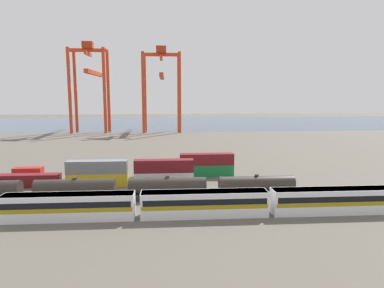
# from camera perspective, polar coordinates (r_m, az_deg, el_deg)

# --- Properties ---
(ground_plane) EXTENTS (420.00, 420.00, 0.00)m
(ground_plane) POSITION_cam_1_polar(r_m,az_deg,el_deg) (115.04, -5.42, -0.98)
(ground_plane) COLOR #5B564C
(harbour_water) EXTENTS (400.00, 110.00, 0.01)m
(harbour_water) POSITION_cam_1_polar(r_m,az_deg,el_deg) (223.10, -4.80, 3.51)
(harbour_water) COLOR #384C60
(harbour_water) RESTS_ON ground_plane
(passenger_train) EXTENTS (59.49, 3.14, 3.90)m
(passenger_train) POSITION_cam_1_polar(r_m,az_deg,el_deg) (52.84, 2.08, -9.69)
(passenger_train) COLOR silver
(passenger_train) RESTS_ON ground_plane
(freight_tank_row) EXTENTS (61.67, 2.74, 4.20)m
(freight_tank_row) POSITION_cam_1_polar(r_m,az_deg,el_deg) (61.86, -11.60, -7.34)
(freight_tank_row) COLOR #232326
(freight_tank_row) RESTS_ON ground_plane
(shipping_container_1) EXTENTS (12.10, 2.44, 2.60)m
(shipping_container_1) POSITION_cam_1_polar(r_m,az_deg,el_deg) (76.33, -25.43, -5.51)
(shipping_container_1) COLOR maroon
(shipping_container_1) RESTS_ON ground_plane
(shipping_container_2) EXTENTS (12.10, 2.44, 2.60)m
(shipping_container_2) POSITION_cam_1_polar(r_m,az_deg,el_deg) (72.52, -15.43, -5.69)
(shipping_container_2) COLOR gold
(shipping_container_2) RESTS_ON ground_plane
(shipping_container_3) EXTENTS (12.10, 2.44, 2.60)m
(shipping_container_3) POSITION_cam_1_polar(r_m,az_deg,el_deg) (71.95, -15.51, -3.68)
(shipping_container_3) COLOR slate
(shipping_container_3) RESTS_ON shipping_container_2
(shipping_container_4) EXTENTS (12.10, 2.44, 2.60)m
(shipping_container_4) POSITION_cam_1_polar(r_m,az_deg,el_deg) (71.11, -4.67, -5.70)
(shipping_container_4) COLOR silver
(shipping_container_4) RESTS_ON ground_plane
(shipping_container_5) EXTENTS (12.10, 2.44, 2.60)m
(shipping_container_5) POSITION_cam_1_polar(r_m,az_deg,el_deg) (70.52, -4.70, -3.64)
(shipping_container_5) COLOR maroon
(shipping_container_5) RESTS_ON shipping_container_4
(shipping_container_6) EXTENTS (6.04, 2.44, 2.60)m
(shipping_container_6) POSITION_cam_1_polar(r_m,az_deg,el_deg) (83.27, -25.56, -4.42)
(shipping_container_6) COLOR #AD211C
(shipping_container_6) RESTS_ON ground_plane
(shipping_container_7) EXTENTS (6.04, 2.44, 2.60)m
(shipping_container_7) POSITION_cam_1_polar(r_m,az_deg,el_deg) (79.42, -16.71, -4.54)
(shipping_container_7) COLOR slate
(shipping_container_7) RESTS_ON ground_plane
(shipping_container_8) EXTENTS (6.04, 2.44, 2.60)m
(shipping_container_8) POSITION_cam_1_polar(r_m,az_deg,el_deg) (77.61, -7.21, -4.54)
(shipping_container_8) COLOR #1C4299
(shipping_container_8) RESTS_ON ground_plane
(shipping_container_9) EXTENTS (12.10, 2.44, 2.60)m
(shipping_container_9) POSITION_cam_1_polar(r_m,az_deg,el_deg) (77.98, 2.46, -4.42)
(shipping_container_9) COLOR #197538
(shipping_container_9) RESTS_ON ground_plane
(shipping_container_10) EXTENTS (12.10, 2.44, 2.60)m
(shipping_container_10) POSITION_cam_1_polar(r_m,az_deg,el_deg) (77.45, 2.47, -2.55)
(shipping_container_10) COLOR maroon
(shipping_container_10) RESTS_ON shipping_container_9
(gantry_crane_west) EXTENTS (17.69, 41.69, 43.12)m
(gantry_crane_west) POSITION_cam_1_polar(r_m,az_deg,el_deg) (178.37, -16.48, 10.39)
(gantry_crane_west) COLOR red
(gantry_crane_west) RESTS_ON ground_plane
(gantry_crane_central) EXTENTS (18.75, 37.01, 41.38)m
(gantry_crane_central) POSITION_cam_1_polar(r_m,az_deg,el_deg) (173.58, -5.07, 10.40)
(gantry_crane_central) COLOR red
(gantry_crane_central) RESTS_ON ground_plane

